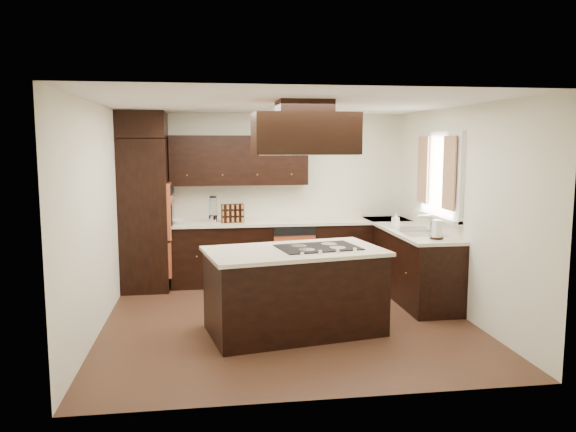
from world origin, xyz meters
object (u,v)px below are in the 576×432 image
object	(u,v)px
spice_rack	(233,213)
island	(294,292)
oven_column	(145,215)
range_hood	(304,134)

from	to	relation	value
spice_rack	island	bearing A→B (deg)	-86.75
oven_column	spice_rack	distance (m)	1.23
island	spice_rack	size ratio (longest dim) A/B	5.63
oven_column	spice_rack	xyz separation A→B (m)	(1.23, 0.03, -0.00)
island	spice_rack	world-z (taller)	spice_rack
oven_column	spice_rack	size ratio (longest dim) A/B	6.54
oven_column	island	size ratio (longest dim) A/B	1.16
island	oven_column	bearing A→B (deg)	119.66
island	range_hood	distance (m)	1.73
spice_rack	oven_column	bearing A→B (deg)	169.92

